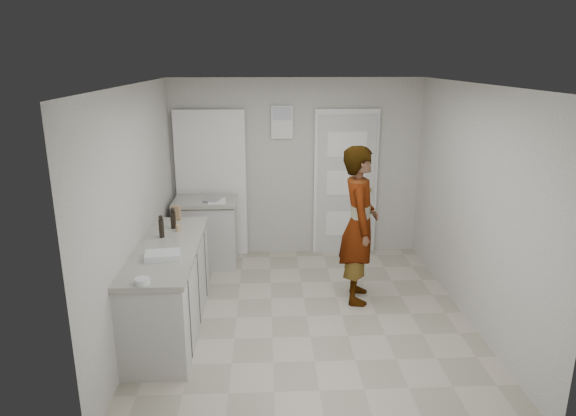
{
  "coord_description": "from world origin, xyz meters",
  "views": [
    {
      "loc": [
        -0.44,
        -5.1,
        2.74
      ],
      "look_at": [
        -0.19,
        0.4,
        1.13
      ],
      "focal_mm": 32.0,
      "sensor_mm": 36.0,
      "label": 1
    }
  ],
  "objects_px": {
    "person": "(359,225)",
    "baking_dish": "(163,256)",
    "cake_mix_box": "(176,213)",
    "oil_cruet_a": "(173,218)",
    "oil_cruet_b": "(161,227)",
    "egg_bowl": "(142,281)",
    "spice_jar": "(178,228)"
  },
  "relations": [
    {
      "from": "person",
      "to": "baking_dish",
      "type": "xyz_separation_m",
      "value": [
        -2.04,
        -0.94,
        0.04
      ]
    },
    {
      "from": "cake_mix_box",
      "to": "baking_dish",
      "type": "relative_size",
      "value": 0.48
    },
    {
      "from": "spice_jar",
      "to": "oil_cruet_a",
      "type": "distance_m",
      "value": 0.15
    },
    {
      "from": "spice_jar",
      "to": "oil_cruet_a",
      "type": "relative_size",
      "value": 0.3
    },
    {
      "from": "oil_cruet_a",
      "to": "baking_dish",
      "type": "distance_m",
      "value": 0.9
    },
    {
      "from": "oil_cruet_b",
      "to": "baking_dish",
      "type": "relative_size",
      "value": 0.7
    },
    {
      "from": "person",
      "to": "baking_dish",
      "type": "bearing_deg",
      "value": 121.54
    },
    {
      "from": "oil_cruet_b",
      "to": "baking_dish",
      "type": "distance_m",
      "value": 0.61
    },
    {
      "from": "person",
      "to": "oil_cruet_b",
      "type": "height_order",
      "value": "person"
    },
    {
      "from": "person",
      "to": "oil_cruet_a",
      "type": "height_order",
      "value": "person"
    },
    {
      "from": "cake_mix_box",
      "to": "oil_cruet_a",
      "type": "relative_size",
      "value": 0.71
    },
    {
      "from": "spice_jar",
      "to": "egg_bowl",
      "type": "bearing_deg",
      "value": -93.44
    },
    {
      "from": "person",
      "to": "oil_cruet_b",
      "type": "relative_size",
      "value": 7.43
    },
    {
      "from": "cake_mix_box",
      "to": "oil_cruet_a",
      "type": "distance_m",
      "value": 0.31
    },
    {
      "from": "oil_cruet_a",
      "to": "oil_cruet_b",
      "type": "bearing_deg",
      "value": -103.36
    },
    {
      "from": "cake_mix_box",
      "to": "baking_dish",
      "type": "distance_m",
      "value": 1.2
    },
    {
      "from": "oil_cruet_a",
      "to": "egg_bowl",
      "type": "bearing_deg",
      "value": -90.6
    },
    {
      "from": "cake_mix_box",
      "to": "baking_dish",
      "type": "height_order",
      "value": "cake_mix_box"
    },
    {
      "from": "baking_dish",
      "to": "egg_bowl",
      "type": "height_order",
      "value": "baking_dish"
    },
    {
      "from": "cake_mix_box",
      "to": "oil_cruet_b",
      "type": "distance_m",
      "value": 0.61
    },
    {
      "from": "cake_mix_box",
      "to": "oil_cruet_b",
      "type": "xyz_separation_m",
      "value": [
        -0.05,
        -0.6,
        0.03
      ]
    },
    {
      "from": "cake_mix_box",
      "to": "spice_jar",
      "type": "height_order",
      "value": "cake_mix_box"
    },
    {
      "from": "oil_cruet_a",
      "to": "oil_cruet_b",
      "type": "xyz_separation_m",
      "value": [
        -0.07,
        -0.3,
        0.0
      ]
    },
    {
      "from": "baking_dish",
      "to": "egg_bowl",
      "type": "xyz_separation_m",
      "value": [
        -0.06,
        -0.57,
        -0.0
      ]
    },
    {
      "from": "oil_cruet_b",
      "to": "egg_bowl",
      "type": "bearing_deg",
      "value": -87.25
    },
    {
      "from": "spice_jar",
      "to": "egg_bowl",
      "type": "xyz_separation_m",
      "value": [
        -0.08,
        -1.36,
        -0.01
      ]
    },
    {
      "from": "spice_jar",
      "to": "oil_cruet_a",
      "type": "xyz_separation_m",
      "value": [
        -0.07,
        0.11,
        0.08
      ]
    },
    {
      "from": "cake_mix_box",
      "to": "egg_bowl",
      "type": "bearing_deg",
      "value": -70.29
    },
    {
      "from": "person",
      "to": "cake_mix_box",
      "type": "xyz_separation_m",
      "value": [
        -2.11,
        0.26,
        0.09
      ]
    },
    {
      "from": "cake_mix_box",
      "to": "oil_cruet_a",
      "type": "height_order",
      "value": "oil_cruet_a"
    },
    {
      "from": "cake_mix_box",
      "to": "oil_cruet_b",
      "type": "bearing_deg",
      "value": -75.38
    },
    {
      "from": "person",
      "to": "baking_dish",
      "type": "distance_m",
      "value": 2.25
    }
  ]
}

